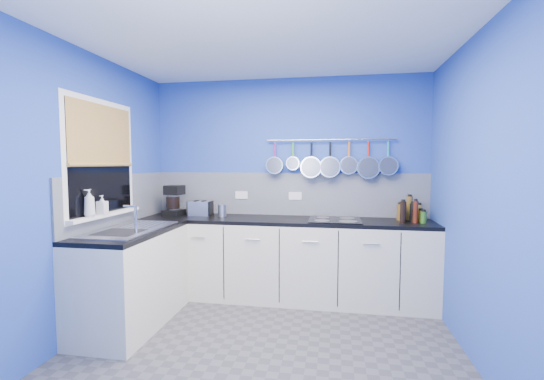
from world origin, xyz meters
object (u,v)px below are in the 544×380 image
(paper_towel, at_px, (174,204))
(coffee_maker, at_px, (174,200))
(soap_bottle_b, at_px, (102,205))
(canister, at_px, (222,211))
(soap_bottle_a, at_px, (89,203))
(toaster, at_px, (200,208))
(hob, at_px, (335,220))

(paper_towel, xyz_separation_m, coffee_maker, (0.00, -0.01, 0.05))
(soap_bottle_b, relative_size, canister, 1.25)
(canister, bearing_deg, coffee_maker, -178.62)
(soap_bottle_a, bearing_deg, toaster, 66.76)
(paper_towel, relative_size, coffee_maker, 0.74)
(soap_bottle_b, height_order, coffee_maker, coffee_maker)
(toaster, bearing_deg, soap_bottle_a, -119.92)
(soap_bottle_b, xyz_separation_m, paper_towel, (0.22, 1.01, -0.10))
(soap_bottle_a, distance_m, coffee_maker, 1.20)
(soap_bottle_b, distance_m, paper_towel, 1.04)
(paper_towel, height_order, hob, paper_towel)
(paper_towel, relative_size, hob, 0.48)
(coffee_maker, relative_size, toaster, 1.36)
(toaster, xyz_separation_m, hob, (1.57, -0.12, -0.08))
(soap_bottle_b, bearing_deg, toaster, 63.48)
(coffee_maker, height_order, toaster, coffee_maker)
(coffee_maker, bearing_deg, paper_towel, 116.91)
(paper_towel, xyz_separation_m, toaster, (0.31, 0.05, -0.05))
(soap_bottle_b, bearing_deg, paper_towel, 77.69)
(soap_bottle_a, bearing_deg, paper_towel, 79.44)
(soap_bottle_a, height_order, hob, soap_bottle_a)
(soap_bottle_a, height_order, paper_towel, soap_bottle_a)
(soap_bottle_a, height_order, coffee_maker, soap_bottle_a)
(paper_towel, height_order, toaster, paper_towel)
(soap_bottle_b, bearing_deg, coffee_maker, 77.37)
(soap_bottle_b, bearing_deg, soap_bottle_a, -90.00)
(soap_bottle_a, bearing_deg, soap_bottle_b, 90.00)
(canister, height_order, hob, canister)
(paper_towel, xyz_separation_m, hob, (1.87, -0.08, -0.13))
(canister, bearing_deg, soap_bottle_a, -124.29)
(coffee_maker, relative_size, canister, 2.57)
(soap_bottle_a, bearing_deg, canister, 55.71)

